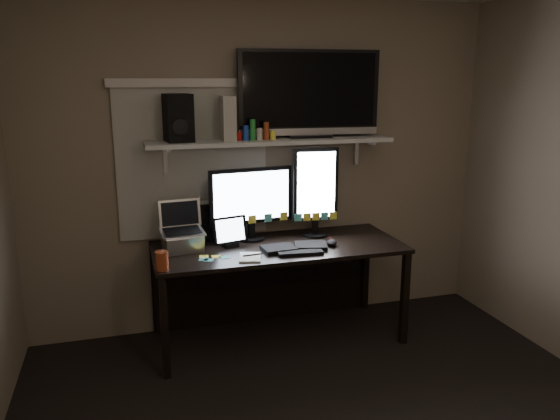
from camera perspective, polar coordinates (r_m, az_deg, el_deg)
name	(u,v)px	position (r m, az deg, el deg)	size (l,w,h in m)	color
back_wall	(265,167)	(4.20, -1.59, 4.55)	(3.60, 3.60, 0.00)	#7B6B58
window_blinds	(193,164)	(4.07, -9.07, 4.81)	(1.10, 0.02, 1.10)	#BDB6A9
desk	(274,263)	(4.13, -0.63, -5.56)	(1.80, 0.75, 0.73)	black
wall_shelf	(271,141)	(4.00, -0.97, 7.21)	(1.80, 0.35, 0.03)	silver
monitor_landscape	(251,203)	(4.05, -3.04, 0.71)	(0.64, 0.07, 0.56)	black
monitor_portrait	(316,192)	(4.14, 3.73, 1.92)	(0.35, 0.06, 0.69)	black
keyboard	(295,247)	(3.87, 1.57, -3.91)	(0.48, 0.19, 0.03)	black
mouse	(332,242)	(3.98, 5.42, -3.40)	(0.07, 0.12, 0.04)	black
notepad	(250,257)	(3.69, -3.15, -4.95)	(0.14, 0.20, 0.01)	silver
tablet	(230,232)	(3.92, -5.26, -2.26)	(0.26, 0.11, 0.22)	black
file_sorter	(212,220)	(4.12, -7.13, -1.04)	(0.23, 0.10, 0.29)	black
laptop	(182,227)	(3.87, -10.21, -1.80)	(0.30, 0.24, 0.34)	#B8B7BC
cup	(162,261)	(3.53, -12.24, -5.19)	(0.08, 0.08, 0.12)	#9C3B1C
sticky_notes	(215,255)	(3.78, -6.84, -4.68)	(0.26, 0.19, 0.00)	#FDEE44
tv	(309,94)	(4.11, 3.05, 12.02)	(1.06, 0.19, 0.64)	black
game_console	(227,118)	(3.94, -5.56, 9.54)	(0.08, 0.26, 0.31)	beige
speaker	(178,118)	(3.89, -10.60, 9.44)	(0.18, 0.22, 0.33)	black
bottles	(256,129)	(3.92, -2.52, 8.44)	(0.25, 0.06, 0.16)	#A50F0C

